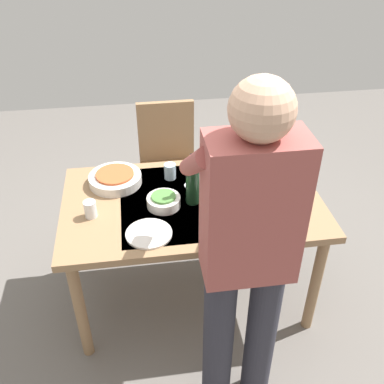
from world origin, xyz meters
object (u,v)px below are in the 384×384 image
object	(u,v)px
water_cup_near_right	(170,171)
side_bowl_salad	(164,201)
dinner_plate_far	(149,234)
wine_glass_right	(255,174)
serving_bowl_pasta	(115,178)
water_cup_near_left	(90,209)
wine_glass_left	(190,171)
dinner_plate_near	(241,213)
chair_near	(168,158)
dining_table	(192,211)
person_server	(247,251)
wine_bottle	(193,185)
water_cup_far_left	(213,187)

from	to	relation	value
water_cup_near_right	side_bowl_salad	distance (m)	0.27
side_bowl_salad	dinner_plate_far	size ratio (longest dim) A/B	0.78
dinner_plate_far	wine_glass_right	bearing A→B (deg)	-153.71
serving_bowl_pasta	dinner_plate_far	world-z (taller)	serving_bowl_pasta
water_cup_near_left	serving_bowl_pasta	world-z (taller)	water_cup_near_left
wine_glass_left	dinner_plate_near	distance (m)	0.39
chair_near	dinner_plate_near	distance (m)	1.03
water_cup_near_left	dinner_plate_far	world-z (taller)	water_cup_near_left
dining_table	dinner_plate_near	distance (m)	0.30
dining_table	person_server	distance (m)	0.76
wine_glass_right	dinner_plate_near	world-z (taller)	wine_glass_right
dining_table	wine_bottle	xyz separation A→B (m)	(-0.00, 0.02, 0.19)
water_cup_near_left	dining_table	bearing A→B (deg)	-172.56
serving_bowl_pasta	dinner_plate_far	size ratio (longest dim) A/B	1.30
water_cup_near_left	person_server	bearing A→B (deg)	137.10
serving_bowl_pasta	chair_near	bearing A→B (deg)	-121.35
water_cup_near_left	water_cup_far_left	distance (m)	0.67
dining_table	water_cup_near_left	size ratio (longest dim) A/B	15.35
chair_near	dinner_plate_far	size ratio (longest dim) A/B	3.96
side_bowl_salad	wine_bottle	bearing A→B (deg)	-175.42
chair_near	serving_bowl_pasta	size ratio (longest dim) A/B	3.03
water_cup_near_left	dinner_plate_far	xyz separation A→B (m)	(-0.29, 0.19, -0.04)
dining_table	serving_bowl_pasta	distance (m)	0.48
wine_glass_right	water_cup_near_right	bearing A→B (deg)	-22.67
side_bowl_salad	water_cup_near_left	bearing A→B (deg)	5.38
chair_near	serving_bowl_pasta	xyz separation A→B (m)	(0.35, 0.58, 0.24)
wine_bottle	dinner_plate_near	size ratio (longest dim) A/B	1.29
dining_table	wine_glass_left	size ratio (longest dim) A/B	9.33
water_cup_near_right	serving_bowl_pasta	xyz separation A→B (m)	(0.32, 0.01, -0.01)
dinner_plate_far	dinner_plate_near	bearing A→B (deg)	-169.06
dinner_plate_near	person_server	bearing A→B (deg)	77.53
water_cup_near_right	water_cup_far_left	distance (m)	0.29
side_bowl_salad	person_server	bearing A→B (deg)	113.17
person_server	serving_bowl_pasta	xyz separation A→B (m)	(0.53, -0.90, -0.19)
person_server	water_cup_far_left	bearing A→B (deg)	-90.02
dining_table	side_bowl_salad	distance (m)	0.20
water_cup_far_left	dinner_plate_near	size ratio (longest dim) A/B	0.42
person_server	dinner_plate_far	distance (m)	0.61
wine_bottle	wine_glass_left	bearing A→B (deg)	-91.55
wine_glass_right	dining_table	bearing A→B (deg)	6.69
dining_table	water_cup_near_left	bearing A→B (deg)	7.44
dinner_plate_near	dining_table	bearing A→B (deg)	-35.22
chair_near	person_server	bearing A→B (deg)	96.81
wine_glass_left	side_bowl_salad	distance (m)	0.24
dining_table	wine_bottle	distance (m)	0.19
wine_bottle	serving_bowl_pasta	distance (m)	0.49
dinner_plate_far	side_bowl_salad	bearing A→B (deg)	-112.83
dining_table	water_cup_near_right	xyz separation A→B (m)	(0.10, -0.23, 0.13)
wine_glass_right	serving_bowl_pasta	size ratio (longest dim) A/B	0.50
wine_glass_left	wine_glass_right	distance (m)	0.36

